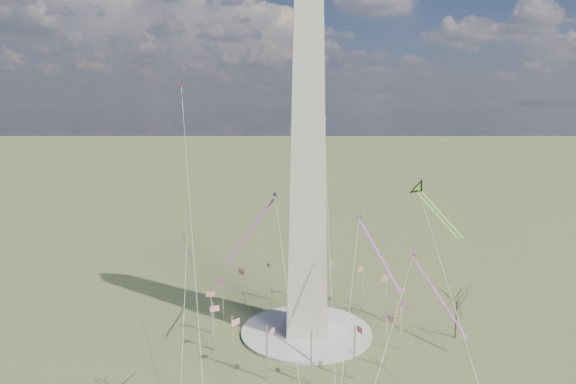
{
  "coord_description": "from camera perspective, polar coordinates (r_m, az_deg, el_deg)",
  "views": [
    {
      "loc": [
        -5.78,
        -132.79,
        62.47
      ],
      "look_at": [
        -5.04,
        0.0,
        39.54
      ],
      "focal_mm": 32.0,
      "sensor_mm": 36.0,
      "label": 1
    }
  ],
  "objects": [
    {
      "name": "kite_delta_black",
      "position": [
        146.31,
        14.54,
        0.07
      ],
      "size": [
        12.74,
        16.25,
        14.01
      ],
      "rotation": [
        0.0,
        0.0,
        3.73
      ],
      "color": "black",
      "rests_on": "ground"
    },
    {
      "name": "kite_small_red",
      "position": [
        172.77,
        -11.78,
        11.43
      ],
      "size": [
        1.56,
        1.68,
        4.68
      ],
      "rotation": [
        0.0,
        0.0,
        3.05
      ],
      "color": "red",
      "rests_on": "ground"
    },
    {
      "name": "kite_streamer_right",
      "position": [
        147.01,
        15.5,
        -9.58
      ],
      "size": [
        10.15,
        22.15,
        16.07
      ],
      "rotation": [
        0.0,
        0.0,
        3.53
      ],
      "color": "#FF2835",
      "rests_on": "ground"
    },
    {
      "name": "washington_monument",
      "position": [
        133.7,
        2.16,
        3.56
      ],
      "size": [
        15.56,
        15.56,
        100.0
      ],
      "color": "#B9B39B",
      "rests_on": "plaza"
    },
    {
      "name": "kite_streamer_left",
      "position": [
        120.06,
        9.39,
        -5.51
      ],
      "size": [
        7.41,
        18.05,
        12.89
      ],
      "rotation": [
        0.0,
        0.0,
        3.48
      ],
      "color": "#FF2835",
      "rests_on": "ground"
    },
    {
      "name": "flagpole_ring",
      "position": [
        143.92,
        2.06,
        -12.76
      ],
      "size": [
        54.4,
        54.4,
        13.0
      ],
      "color": "white",
      "rests_on": "ground"
    },
    {
      "name": "plaza",
      "position": [
        146.69,
        2.04,
        -15.24
      ],
      "size": [
        36.0,
        36.0,
        0.8
      ],
      "primitive_type": "cylinder",
      "color": "#B0AAA1",
      "rests_on": "ground"
    },
    {
      "name": "kite_small_white",
      "position": [
        176.49,
        4.02,
        7.84
      ],
      "size": [
        1.44,
        2.26,
        4.99
      ],
      "rotation": [
        0.0,
        0.0,
        2.65
      ],
      "color": "silver",
      "rests_on": "ground"
    },
    {
      "name": "kite_diamond_purple",
      "position": [
        148.65,
        -11.12,
        -4.9
      ],
      "size": [
        2.26,
        3.41,
        10.24
      ],
      "rotation": [
        0.0,
        0.0,
        2.53
      ],
      "color": "#3D1973",
      "rests_on": "ground"
    },
    {
      "name": "ground",
      "position": [
        146.86,
        2.04,
        -15.38
      ],
      "size": [
        2000.0,
        2000.0,
        0.0
      ],
      "primitive_type": "plane",
      "color": "#4F552A",
      "rests_on": "ground"
    },
    {
      "name": "tree_near",
      "position": [
        147.14,
        18.29,
        -11.25
      ],
      "size": [
        8.7,
        8.7,
        15.23
      ],
      "color": "#412F27",
      "rests_on": "ground"
    },
    {
      "name": "kite_streamer_mid",
      "position": [
        132.82,
        -3.23,
        -2.91
      ],
      "size": [
        12.75,
        18.68,
        14.73
      ],
      "rotation": [
        0.0,
        0.0,
        2.57
      ],
      "color": "#FF2835",
      "rests_on": "ground"
    }
  ]
}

